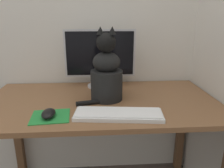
% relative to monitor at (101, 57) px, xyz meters
% --- Properties ---
extents(wall_back, '(7.00, 0.04, 2.50)m').
position_rel_monitor_xyz_m(wall_back, '(-0.00, 0.13, 0.34)').
color(wall_back, beige).
rests_on(wall_back, ground_plane).
extents(desk, '(1.28, 0.68, 0.71)m').
position_rel_monitor_xyz_m(desk, '(-0.00, -0.24, -0.29)').
color(desk, brown).
rests_on(desk, ground_plane).
extents(monitor, '(0.45, 0.17, 0.37)m').
position_rel_monitor_xyz_m(monitor, '(0.00, 0.00, 0.00)').
color(monitor, '#B2B2B7').
rests_on(monitor, desk).
extents(keyboard, '(0.42, 0.18, 0.02)m').
position_rel_monitor_xyz_m(keyboard, '(0.07, -0.46, -0.18)').
color(keyboard, silver).
rests_on(keyboard, desk).
extents(mousepad_left, '(0.19, 0.17, 0.00)m').
position_rel_monitor_xyz_m(mousepad_left, '(-0.24, -0.44, -0.19)').
color(mousepad_left, '#238438').
rests_on(mousepad_left, desk).
extents(computer_mouse_left, '(0.06, 0.10, 0.03)m').
position_rel_monitor_xyz_m(computer_mouse_left, '(-0.25, -0.45, -0.17)').
color(computer_mouse_left, black).
rests_on(computer_mouse_left, mousepad_left).
extents(cat, '(0.26, 0.20, 0.40)m').
position_rel_monitor_xyz_m(cat, '(0.03, -0.24, -0.05)').
color(cat, black).
rests_on(cat, desk).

